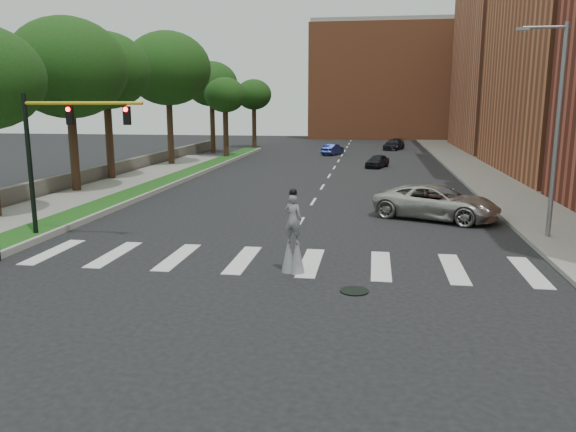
% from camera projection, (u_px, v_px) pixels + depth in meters
% --- Properties ---
extents(ground_plane, '(160.00, 160.00, 0.00)m').
position_uv_depth(ground_plane, '(272.00, 269.00, 19.99)').
color(ground_plane, black).
rests_on(ground_plane, ground).
extents(grass_median, '(2.00, 60.00, 0.25)m').
position_uv_depth(grass_median, '(166.00, 182.00, 41.04)').
color(grass_median, '#164513').
rests_on(grass_median, ground).
extents(median_curb, '(0.20, 60.00, 0.28)m').
position_uv_depth(median_curb, '(180.00, 182.00, 40.88)').
color(median_curb, gray).
rests_on(median_curb, ground).
extents(sidewalk_left, '(4.00, 60.00, 0.18)m').
position_uv_depth(sidewalk_left, '(52.00, 205.00, 31.80)').
color(sidewalk_left, gray).
rests_on(sidewalk_left, ground).
extents(sidewalk_right, '(5.00, 90.00, 0.18)m').
position_uv_depth(sidewalk_right, '(493.00, 180.00, 42.36)').
color(sidewalk_right, gray).
rests_on(sidewalk_right, ground).
extents(stone_wall, '(0.50, 56.00, 1.10)m').
position_uv_depth(stone_wall, '(107.00, 171.00, 43.70)').
color(stone_wall, '#534E47').
rests_on(stone_wall, ground).
extents(manhole, '(0.90, 0.90, 0.04)m').
position_uv_depth(manhole, '(354.00, 291.00, 17.61)').
color(manhole, black).
rests_on(manhole, ground).
extents(building_far, '(16.00, 22.00, 20.00)m').
position_uv_depth(building_far, '(532.00, 67.00, 67.09)').
color(building_far, '#AD5C40').
rests_on(building_far, ground).
extents(building_backdrop, '(26.00, 14.00, 18.00)m').
position_uv_depth(building_backdrop, '(391.00, 83.00, 92.89)').
color(building_backdrop, '#A45533').
rests_on(building_backdrop, ground).
extents(streetlight, '(2.05, 0.20, 9.00)m').
position_uv_depth(streetlight, '(556.00, 125.00, 23.23)').
color(streetlight, slate).
rests_on(streetlight, ground).
extents(traffic_signal, '(5.30, 0.23, 6.20)m').
position_uv_depth(traffic_signal, '(55.00, 143.00, 23.51)').
color(traffic_signal, black).
rests_on(traffic_signal, ground).
extents(stilt_performer, '(0.83, 0.62, 2.97)m').
position_uv_depth(stilt_performer, '(293.00, 240.00, 19.37)').
color(stilt_performer, black).
rests_on(stilt_performer, ground).
extents(suv_crossing, '(6.82, 5.07, 1.72)m').
position_uv_depth(suv_crossing, '(437.00, 202.00, 28.43)').
color(suv_crossing, '#ACAAA2').
rests_on(suv_crossing, ground).
extents(car_near, '(2.48, 3.73, 1.18)m').
position_uv_depth(car_near, '(377.00, 161.00, 50.96)').
color(car_near, black).
rests_on(car_near, ground).
extents(car_mid, '(2.44, 3.97, 1.23)m').
position_uv_depth(car_mid, '(333.00, 149.00, 63.21)').
color(car_mid, navy).
rests_on(car_mid, ground).
extents(car_far, '(3.15, 4.90, 1.32)m').
position_uv_depth(car_far, '(394.00, 144.00, 70.05)').
color(car_far, black).
rests_on(car_far, ground).
extents(tree_2, '(7.40, 7.40, 11.10)m').
position_uv_depth(tree_2, '(68.00, 68.00, 35.27)').
color(tree_2, black).
rests_on(tree_2, ground).
extents(tree_3, '(6.58, 6.58, 10.91)m').
position_uv_depth(tree_3, '(105.00, 71.00, 41.10)').
color(tree_3, black).
rests_on(tree_3, ground).
extents(tree_4, '(7.81, 7.81, 12.17)m').
position_uv_depth(tree_4, '(168.00, 69.00, 50.98)').
color(tree_4, black).
rests_on(tree_4, ground).
extents(tree_5, '(5.94, 5.94, 10.40)m').
position_uv_depth(tree_5, '(211.00, 84.00, 63.73)').
color(tree_5, black).
rests_on(tree_5, ground).
extents(tree_6, '(4.24, 4.24, 8.38)m').
position_uv_depth(tree_6, '(225.00, 96.00, 58.05)').
color(tree_6, black).
rests_on(tree_6, ground).
extents(tree_7, '(4.55, 4.55, 8.74)m').
position_uv_depth(tree_7, '(254.00, 95.00, 72.00)').
color(tree_7, black).
rests_on(tree_7, ground).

